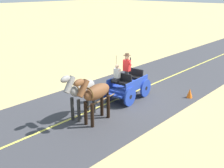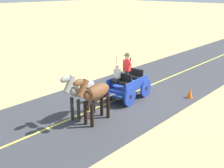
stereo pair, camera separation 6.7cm
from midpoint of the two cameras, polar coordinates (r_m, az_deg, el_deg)
name	(u,v)px [view 2 (the right image)]	position (r m, az deg, el deg)	size (l,w,h in m)	color
ground_plane	(124,97)	(14.81, 2.62, -2.61)	(200.00, 200.00, 0.00)	tan
road_surface	(124,96)	(14.81, 2.62, -2.60)	(6.40, 160.00, 0.01)	#38383D
road_centre_stripe	(124,96)	(14.81, 2.62, -2.58)	(0.12, 160.00, 0.00)	#DBCC4C
horse_drawn_carriage	(127,84)	(14.26, 3.23, -0.01)	(1.67, 4.52, 2.50)	#1E3899
horse_near_side	(95,93)	(11.57, -3.39, -1.98)	(0.72, 2.14, 2.21)	brown
horse_off_side	(81,90)	(12.07, -6.29, -1.16)	(0.81, 2.15, 2.21)	gray
traffic_cone	(190,93)	(15.13, 15.99, -1.88)	(0.32, 0.32, 0.50)	orange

